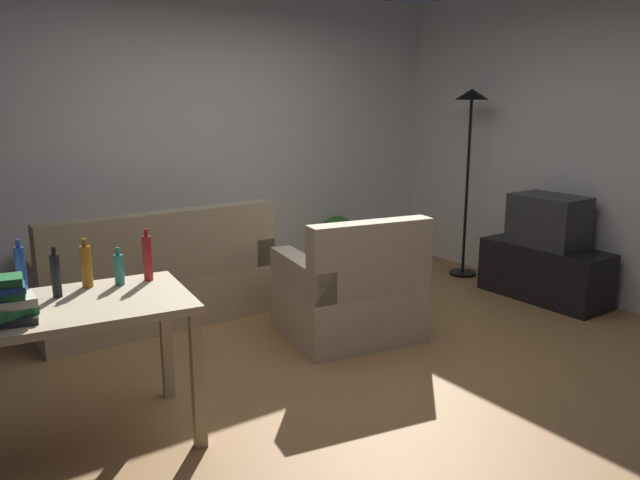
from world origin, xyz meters
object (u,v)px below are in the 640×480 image
at_px(bottle_blue, 21,272).
at_px(bottle_red, 148,258).
at_px(bottle_dark, 56,275).
at_px(torchiere_lamp, 470,132).
at_px(tv_stand, 544,272).
at_px(potted_plant, 337,240).
at_px(desk, 65,325).
at_px(couch, 154,283).
at_px(tv, 549,221).
at_px(bottle_tall, 119,269).
at_px(armchair, 351,295).
at_px(bottle_amber, 86,266).
at_px(book_stack, 5,302).

relative_size(bottle_blue, bottle_red, 1.03).
bearing_deg(bottle_dark, torchiere_lamp, 12.68).
bearing_deg(tv_stand, bottle_blue, 88.17).
distance_m(torchiere_lamp, bottle_dark, 4.12).
xyz_separation_m(tv_stand, potted_plant, (-0.96, 1.75, 0.09)).
bearing_deg(desk, bottle_red, 24.54).
height_order(couch, torchiere_lamp, torchiere_lamp).
bearing_deg(bottle_blue, couch, 48.91).
xyz_separation_m(tv_stand, torchiere_lamp, (0.00, 0.93, 1.17)).
bearing_deg(bottle_blue, tv, -1.83).
height_order(tv_stand, bottle_tall, bottle_tall).
relative_size(couch, armchair, 1.73).
relative_size(potted_plant, bottle_amber, 2.18).
distance_m(couch, bottle_tall, 1.62).
bearing_deg(bottle_tall, desk, -153.94).
distance_m(torchiere_lamp, armchair, 2.31).
bearing_deg(tv, bottle_red, 89.10).
bearing_deg(bottle_amber, armchair, 4.71).
bearing_deg(bottle_blue, torchiere_lamp, 10.95).
height_order(tv, bottle_amber, bottle_amber).
relative_size(desk, potted_plant, 2.24).
height_order(torchiere_lamp, bottle_red, torchiere_lamp).
relative_size(desk, bottle_blue, 4.31).
relative_size(tv_stand, bottle_blue, 3.71).
bearing_deg(torchiere_lamp, bottle_blue, -169.05).
distance_m(bottle_blue, book_stack, 0.40).
relative_size(tv_stand, potted_plant, 1.93).
xyz_separation_m(tv, torchiere_lamp, (-0.00, 0.93, 0.71)).
xyz_separation_m(tv, bottle_amber, (-3.82, 0.12, 0.18)).
bearing_deg(tv, tv_stand, 90.00).
relative_size(tv_stand, book_stack, 4.04).
relative_size(torchiere_lamp, book_stack, 6.65).
bearing_deg(armchair, book_stack, 22.97).
xyz_separation_m(couch, tv, (2.99, -1.44, 0.39)).
bearing_deg(potted_plant, armchair, -123.25).
xyz_separation_m(armchair, bottle_tall, (-1.74, -0.21, 0.53)).
relative_size(bottle_blue, bottle_amber, 1.14).
xyz_separation_m(tv, bottle_dark, (-3.99, 0.03, 0.18)).
distance_m(torchiere_lamp, bottle_amber, 3.94).
distance_m(tv, book_stack, 4.28).
bearing_deg(bottle_amber, potted_plant, 29.69).
height_order(torchiere_lamp, bottle_amber, torchiere_lamp).
relative_size(tv, book_stack, 2.21).
distance_m(torchiere_lamp, bottle_red, 3.65).
distance_m(couch, desk, 1.87).
relative_size(bottle_dark, bottle_red, 0.91).
xyz_separation_m(bottle_amber, bottle_red, (0.31, -0.07, 0.01)).
height_order(armchair, bottle_amber, bottle_amber).
bearing_deg(book_stack, bottle_red, 21.21).
xyz_separation_m(tv_stand, desk, (-3.99, -0.10, 0.41)).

